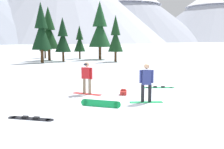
# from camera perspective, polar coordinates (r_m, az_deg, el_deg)

# --- Properties ---
(ground_plane) EXTENTS (800.00, 800.00, 0.00)m
(ground_plane) POSITION_cam_1_polar(r_m,az_deg,el_deg) (11.62, 2.95, -6.24)
(ground_plane) COLOR silver
(snowboarder_foreground) EXTENTS (1.47, 0.37, 1.74)m
(snowboarder_foreground) POSITION_cam_1_polar(r_m,az_deg,el_deg) (11.66, 7.48, -1.63)
(snowboarder_foreground) COLOR #19B259
(snowboarder_foreground) RESTS_ON ground_plane
(snowboarder_midground) EXTENTS (1.49, 1.05, 1.65)m
(snowboarder_midground) POSITION_cam_1_polar(r_m,az_deg,el_deg) (13.38, -5.47, -0.65)
(snowboarder_midground) COLOR red
(snowboarder_midground) RESTS_ON ground_plane
(loose_snowboard_far_spare) EXTENTS (1.65, 0.84, 0.28)m
(loose_snowboard_far_spare) POSITION_cam_1_polar(r_m,az_deg,el_deg) (11.00, -2.49, -6.27)
(loose_snowboard_far_spare) COLOR #19B259
(loose_snowboard_far_spare) RESTS_ON ground_plane
(loose_snowboard_near_left) EXTENTS (1.80, 0.52, 0.09)m
(loose_snowboard_near_left) POSITION_cam_1_polar(r_m,az_deg,el_deg) (15.45, 10.17, -2.77)
(loose_snowboard_near_left) COLOR #19B259
(loose_snowboard_near_left) RESTS_ON ground_plane
(loose_snowboard_near_right) EXTENTS (1.73, 0.86, 0.09)m
(loose_snowboard_near_right) POSITION_cam_1_polar(r_m,az_deg,el_deg) (9.82, -17.23, -9.08)
(loose_snowboard_near_right) COLOR black
(loose_snowboard_near_right) RESTS_ON ground_plane
(backpack_red) EXTENTS (0.40, 0.55, 0.28)m
(backpack_red) POSITION_cam_1_polar(r_m,az_deg,el_deg) (13.33, 2.49, -3.88)
(backpack_red) COLOR red
(backpack_red) RESTS_ON ground_plane
(pine_tree_twin) EXTENTS (1.64, 1.64, 4.67)m
(pine_tree_twin) POSITION_cam_1_polar(r_m,az_deg,el_deg) (39.98, -14.39, 7.11)
(pine_tree_twin) COLOR #472D19
(pine_tree_twin) RESTS_ON ground_plane
(pine_tree_slender) EXTENTS (1.85, 1.85, 5.71)m
(pine_tree_slender) POSITION_cam_1_polar(r_m,az_deg,el_deg) (32.45, 0.78, 8.26)
(pine_tree_slender) COLOR #472D19
(pine_tree_slender) RESTS_ON ground_plane
(pine_tree_leaning) EXTENTS (2.63, 2.63, 6.97)m
(pine_tree_leaning) POSITION_cam_1_polar(r_m,az_deg,el_deg) (35.45, -13.61, 9.12)
(pine_tree_leaning) COLOR #472D19
(pine_tree_leaning) RESTS_ON ground_plane
(pine_tree_short) EXTENTS (1.95, 1.95, 5.49)m
(pine_tree_short) POSITION_cam_1_polar(r_m,az_deg,el_deg) (33.38, -10.63, 7.91)
(pine_tree_short) COLOR #472D19
(pine_tree_short) RESTS_ON ground_plane
(pine_tree_young) EXTENTS (1.62, 1.62, 4.71)m
(pine_tree_young) POSITION_cam_1_polar(r_m,az_deg,el_deg) (37.67, -7.05, 7.30)
(pine_tree_young) COLOR #472D19
(pine_tree_young) RESTS_ON ground_plane
(pine_tree_tall) EXTENTS (3.05, 3.05, 7.88)m
(pine_tree_tall) POSITION_cam_1_polar(r_m,az_deg,el_deg) (36.29, -2.66, 10.07)
(pine_tree_tall) COLOR #472D19
(pine_tree_tall) RESTS_ON ground_plane
(pine_tree_broad) EXTENTS (2.33, 2.33, 7.09)m
(pine_tree_broad) POSITION_cam_1_polar(r_m,az_deg,el_deg) (32.18, -15.10, 9.34)
(pine_tree_broad) COLOR #472D19
(pine_tree_broad) RESTS_ON ground_plane
(peak_central_summit) EXTENTS (156.68, 156.68, 60.41)m
(peak_central_summit) POSITION_cam_1_polar(r_m,az_deg,el_deg) (271.60, 3.08, 13.79)
(peak_central_summit) COLOR #9EA3B2
(peak_central_summit) RESTS_ON ground_plane
(peak_east_ridge) EXTENTS (158.97, 158.97, 60.22)m
(peak_east_ridge) POSITION_cam_1_polar(r_m,az_deg,el_deg) (306.04, 22.35, 12.53)
(peak_east_ridge) COLOR #B2B7C6
(peak_east_ridge) RESTS_ON ground_plane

